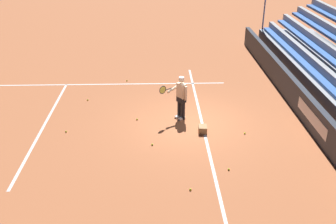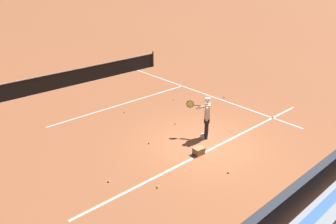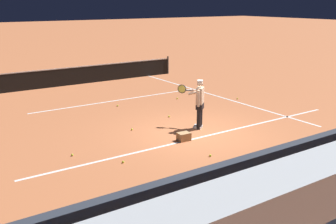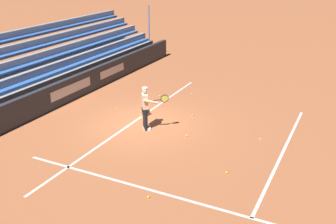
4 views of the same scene
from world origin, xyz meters
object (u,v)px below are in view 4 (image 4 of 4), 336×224
ball_box_cardboard (145,113)px  tennis_ball_toward_net (117,108)px  tennis_ball_far_left (192,115)px  tennis_ball_stray_back (227,172)px  tennis_ball_near_player (260,139)px  tennis_player (146,108)px  tennis_ball_midcourt (192,94)px  tennis_ball_by_box (149,197)px  tennis_ball_on_baseline (187,136)px  tennis_ball_far_right (160,96)px

ball_box_cardboard → tennis_ball_toward_net: ball_box_cardboard is taller
tennis_ball_far_left → tennis_ball_stray_back: bearing=35.8°
tennis_ball_toward_net → tennis_ball_near_player: same height
ball_box_cardboard → tennis_ball_far_left: 2.04m
tennis_player → tennis_ball_midcourt: bearing=-179.9°
tennis_ball_by_box → tennis_ball_on_baseline: bearing=-171.1°
tennis_player → tennis_ball_by_box: 4.78m
tennis_ball_far_left → tennis_ball_midcourt: same height
tennis_player → tennis_ball_stray_back: bearing=65.0°
tennis_ball_toward_net → tennis_ball_near_player: bearing=87.2°
tennis_ball_toward_net → tennis_ball_far_right: (-2.30, 0.97, 0.00)m
tennis_ball_stray_back → tennis_ball_by_box: (2.25, -1.55, 0.00)m
tennis_ball_on_baseline → tennis_ball_far_right: same height
tennis_ball_far_left → tennis_ball_near_player: (1.03, 3.16, 0.00)m
ball_box_cardboard → tennis_ball_far_right: ball_box_cardboard is taller
tennis_player → tennis_ball_toward_net: 2.76m
tennis_ball_stray_back → tennis_ball_by_box: same height
tennis_ball_on_baseline → tennis_ball_far_left: bearing=-162.9°
tennis_ball_near_player → tennis_ball_far_right: 6.12m
tennis_ball_midcourt → tennis_ball_far_right: (0.98, -1.27, 0.00)m
tennis_player → tennis_ball_stray_back: (1.82, 3.90, -0.86)m
tennis_ball_by_box → tennis_ball_on_baseline: same height
tennis_player → tennis_ball_near_player: (-1.03, 4.25, -0.86)m
tennis_player → tennis_ball_stray_back: tennis_player is taller
tennis_ball_by_box → tennis_player: bearing=-150.0°
tennis_ball_far_left → tennis_ball_far_right: same height
tennis_ball_toward_net → tennis_ball_midcourt: (-3.28, 2.25, 0.00)m
tennis_ball_stray_back → tennis_ball_toward_net: size_ratio=1.00×
tennis_ball_stray_back → tennis_ball_near_player: (-2.85, 0.35, 0.00)m
tennis_ball_near_player → tennis_ball_on_baseline: 2.72m
tennis_ball_far_right → tennis_ball_near_player: bearing=64.7°
tennis_ball_far_right → tennis_ball_stray_back: bearing=43.5°
tennis_ball_far_left → tennis_ball_on_baseline: bearing=17.1°
tennis_ball_stray_back → tennis_ball_on_baseline: bearing=-131.2°
tennis_ball_near_player → tennis_player: bearing=-76.4°
tennis_ball_midcourt → tennis_player: bearing=0.1°
ball_box_cardboard → tennis_ball_near_player: bearing=88.2°
ball_box_cardboard → tennis_ball_near_player: (0.16, 4.99, -0.10)m
tennis_ball_far_left → ball_box_cardboard: bearing=-64.4°
ball_box_cardboard → tennis_ball_toward_net: bearing=-96.1°
tennis_ball_far_left → tennis_ball_midcourt: bearing=-156.6°
tennis_player → tennis_ball_stray_back: size_ratio=25.98×
tennis_ball_far_left → tennis_player: bearing=-28.0°
tennis_ball_near_player → tennis_ball_far_right: (-2.61, -5.53, 0.00)m
tennis_ball_near_player → tennis_ball_midcourt: bearing=-130.1°
tennis_ball_stray_back → tennis_ball_on_baseline: same height
ball_box_cardboard → tennis_ball_by_box: size_ratio=6.06×
ball_box_cardboard → tennis_ball_far_left: ball_box_cardboard is taller
tennis_ball_midcourt → tennis_ball_toward_net: bearing=-34.4°
tennis_ball_far_left → tennis_ball_near_player: 3.32m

